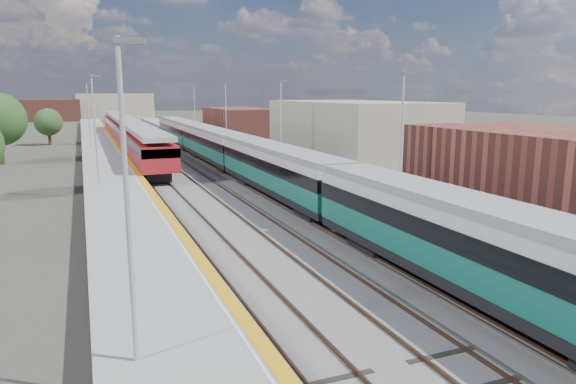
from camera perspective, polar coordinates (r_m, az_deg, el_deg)
ground at (r=55.44m, az=-10.17°, el=3.23°), size 320.00×320.00×0.00m
ballast_bed at (r=57.48m, az=-12.88°, el=3.43°), size 10.50×155.00×0.06m
tracks at (r=59.21m, az=-12.57°, el=3.73°), size 8.96×160.00×0.17m
platform_right at (r=59.03m, az=-5.65°, el=4.34°), size 4.70×155.00×8.52m
platform_left at (r=56.77m, az=-19.70°, el=3.47°), size 4.30×155.00×8.52m
buildings at (r=142.65m, az=-25.19°, el=11.34°), size 72.00×185.50×40.00m
green_train at (r=44.67m, az=-5.40°, el=4.30°), size 2.77×77.28×3.05m
red_train at (r=70.98m, az=-17.41°, el=6.40°), size 3.01×60.96×3.80m
tree_c at (r=79.90m, az=-25.10°, el=7.04°), size 3.80×3.80×5.15m
tree_d at (r=76.93m, az=4.62°, el=8.07°), size 4.04×4.04×5.47m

